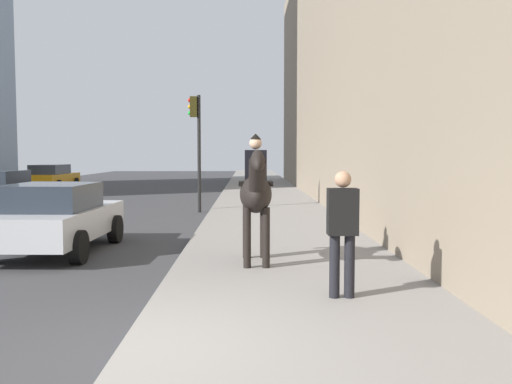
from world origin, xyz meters
The scene contains 7 objects.
sidewalk_slab centered at (0.00, -2.06, 0.06)m, with size 120.00×4.12×0.12m, color gray.
mounted_horse_near centered at (4.28, -1.44, 1.39)m, with size 2.15×0.61×2.28m.
pedestrian_greeting centered at (1.94, -2.56, 1.10)m, with size 0.27×0.40×1.70m.
car_near_lane centered at (25.98, 9.76, 0.76)m, with size 4.58×2.03×1.44m.
car_mid_lane centered at (6.05, 2.68, 0.74)m, with size 4.08×2.10×1.44m.
car_far_lane centered at (14.80, 7.61, 0.74)m, with size 4.43×1.93×1.44m.
traffic_light_near_curb centered at (13.93, 0.47, 2.71)m, with size 0.20×0.44×4.07m.
Camera 1 is at (-5.38, -1.30, 2.05)m, focal length 38.95 mm.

